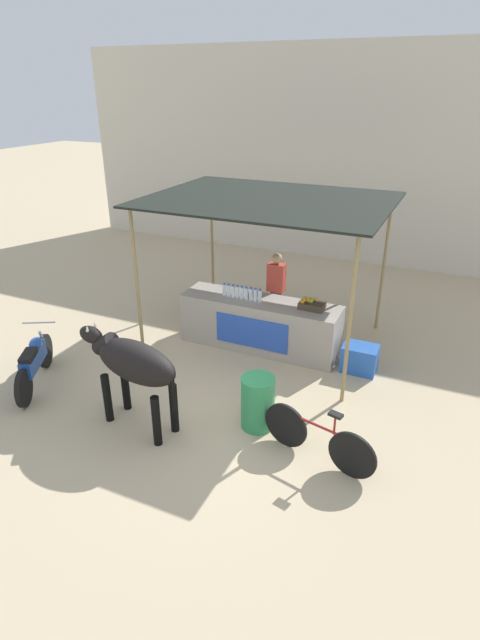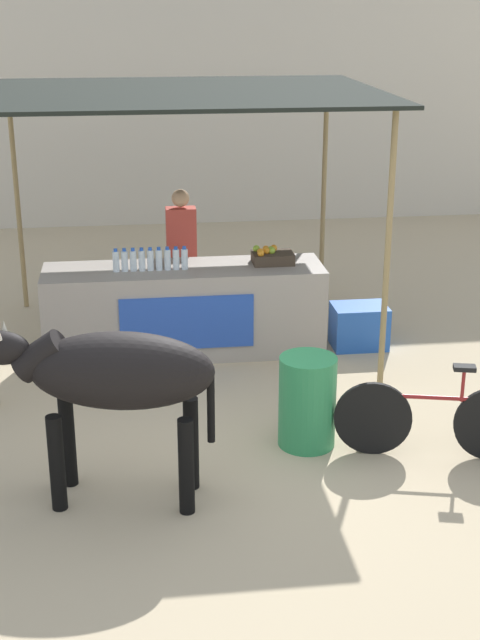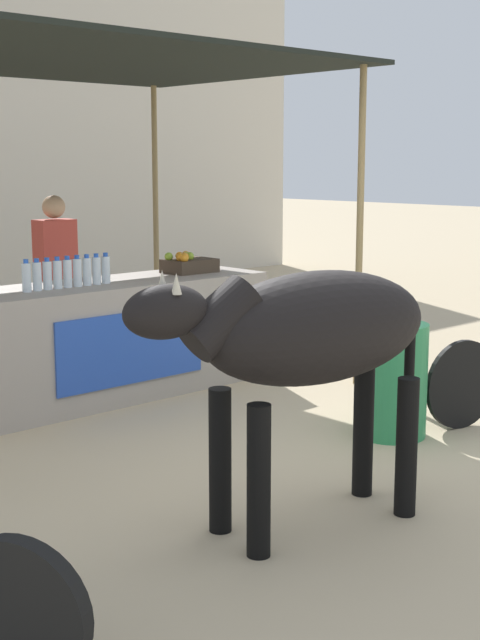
# 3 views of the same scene
# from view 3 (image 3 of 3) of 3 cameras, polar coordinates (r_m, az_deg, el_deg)

# --- Properties ---
(ground_plane) EXTENTS (60.00, 60.00, 0.00)m
(ground_plane) POSITION_cam_3_polar(r_m,az_deg,el_deg) (5.94, 3.51, -8.96)
(ground_plane) COLOR tan
(stall_counter) EXTENTS (3.00, 0.82, 0.96)m
(stall_counter) POSITION_cam_3_polar(r_m,az_deg,el_deg) (7.45, -8.73, -1.29)
(stall_counter) COLOR #9E9389
(stall_counter) RESTS_ON ground
(stall_awning) EXTENTS (4.20, 3.20, 2.77)m
(stall_awning) POSITION_cam_3_polar(r_m,az_deg,el_deg) (7.59, -10.52, 15.40)
(stall_awning) COLOR black
(stall_awning) RESTS_ON ground
(water_bottle_row) EXTENTS (0.79, 0.07, 0.25)m
(water_bottle_row) POSITION_cam_3_polar(r_m,az_deg,el_deg) (7.13, -10.98, 2.97)
(water_bottle_row) COLOR silver
(water_bottle_row) RESTS_ON stall_counter
(fruit_crate) EXTENTS (0.44, 0.32, 0.18)m
(fruit_crate) POSITION_cam_3_polar(r_m,az_deg,el_deg) (7.97, -3.32, 3.59)
(fruit_crate) COLOR #3F3326
(fruit_crate) RESTS_ON stall_counter
(vendor_behind_counter) EXTENTS (0.34, 0.22, 1.65)m
(vendor_behind_counter) POSITION_cam_3_polar(r_m,az_deg,el_deg) (8.03, -11.66, 2.11)
(vendor_behind_counter) COLOR #383842
(vendor_behind_counter) RESTS_ON ground
(cooler_box) EXTENTS (0.60, 0.44, 0.48)m
(cooler_box) POSITION_cam_3_polar(r_m,az_deg,el_deg) (8.63, 2.35, -1.24)
(cooler_box) COLOR blue
(cooler_box) RESTS_ON ground
(water_barrel) EXTENTS (0.50, 0.50, 0.81)m
(water_barrel) POSITION_cam_3_polar(r_m,az_deg,el_deg) (6.43, 9.71, -3.80)
(water_barrel) COLOR #2D8C51
(water_barrel) RESTS_ON ground
(cow) EXTENTS (1.85, 0.75, 1.44)m
(cow) POSITION_cam_3_polar(r_m,az_deg,el_deg) (4.65, 4.29, -1.11)
(cow) COLOR black
(cow) RESTS_ON ground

